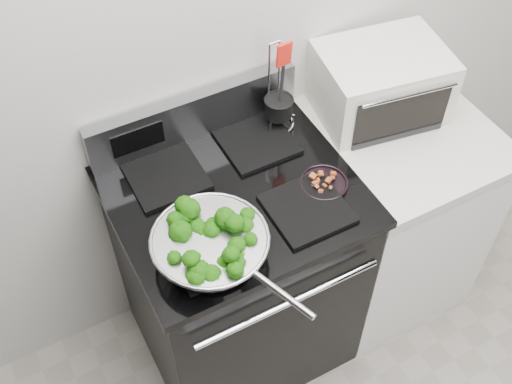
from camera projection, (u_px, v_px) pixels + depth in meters
back_wall at (267, 8)px, 2.06m from camera, size 4.00×0.02×2.70m
gas_range at (238, 271)px, 2.43m from camera, size 0.79×0.69×1.13m
counter at (385, 210)px, 2.66m from camera, size 0.62×0.68×0.92m
skillet at (211, 245)px, 1.88m from camera, size 0.35×0.54×0.08m
broccoli_pile at (210, 241)px, 1.86m from camera, size 0.28×0.28×0.10m
bacon_plate at (324, 181)px, 2.09m from camera, size 0.16×0.16×0.04m
utensil_holder at (279, 111)px, 2.24m from camera, size 0.12×0.12×0.36m
toaster_oven at (381, 83)px, 2.29m from camera, size 0.49×0.40×0.25m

